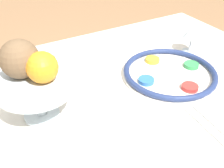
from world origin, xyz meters
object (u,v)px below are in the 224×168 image
at_px(seder_plate, 170,73).
at_px(napkin_roll, 75,55).
at_px(fruit_stand, 36,86).
at_px(orange_fruit, 42,67).
at_px(bread_plate, 30,71).
at_px(coconut, 20,59).
at_px(wine_glass, 193,32).

relative_size(seder_plate, napkin_roll, 2.04).
height_order(fruit_stand, orange_fruit, orange_fruit).
height_order(seder_plate, orange_fruit, orange_fruit).
distance_m(orange_fruit, bread_plate, 0.32).
xyz_separation_m(seder_plate, orange_fruit, (0.44, 0.00, 0.16)).
bearing_deg(napkin_roll, coconut, 44.85).
distance_m(orange_fruit, napkin_roll, 0.38).
relative_size(wine_glass, fruit_stand, 0.57).
xyz_separation_m(orange_fruit, coconut, (0.04, -0.05, 0.01)).
bearing_deg(seder_plate, napkin_roll, -49.51).
relative_size(fruit_stand, orange_fruit, 2.63).
bearing_deg(seder_plate, orange_fruit, 0.36).
relative_size(seder_plate, orange_fruit, 3.98).
height_order(seder_plate, fruit_stand, fruit_stand).
distance_m(wine_glass, coconut, 0.68).
bearing_deg(coconut, fruit_stand, 129.73).
bearing_deg(fruit_stand, wine_glass, -172.65).
xyz_separation_m(wine_glass, orange_fruit, (0.63, 0.11, 0.08)).
height_order(coconut, bread_plate, coconut).
bearing_deg(fruit_stand, coconut, -50.27).
height_order(fruit_stand, coconut, coconut).
bearing_deg(fruit_stand, bread_plate, -97.48).
relative_size(wine_glass, bread_plate, 0.67).
relative_size(seder_plate, fruit_stand, 1.51).
bearing_deg(wine_glass, seder_plate, 28.68).
relative_size(fruit_stand, napkin_roll, 1.35).
xyz_separation_m(coconut, bread_plate, (-0.05, -0.22, -0.17)).
bearing_deg(seder_plate, wine_glass, -151.32).
height_order(bread_plate, napkin_roll, napkin_roll).
xyz_separation_m(bread_plate, napkin_roll, (-0.18, -0.02, 0.01)).
xyz_separation_m(fruit_stand, coconut, (0.02, -0.03, 0.08)).
distance_m(fruit_stand, orange_fruit, 0.07).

